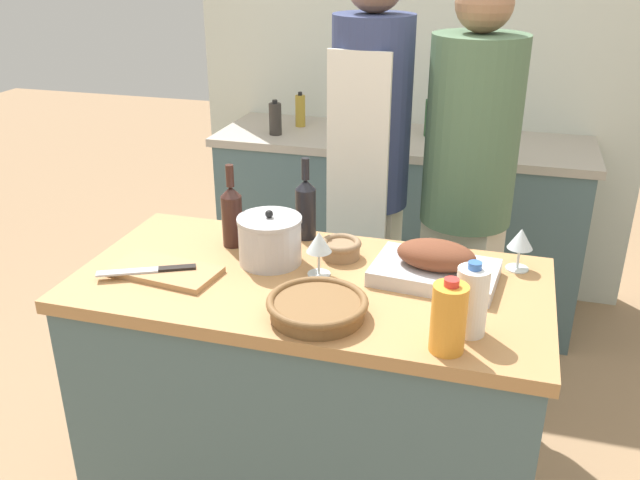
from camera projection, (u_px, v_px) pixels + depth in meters
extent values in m
cube|color=#4C666B|center=(311.00, 411.00, 2.19)|extent=(1.34, 0.67, 0.89)
cube|color=#B27F4C|center=(310.00, 284.00, 2.00)|extent=(1.38, 0.69, 0.04)
cube|color=#4C666B|center=(398.00, 228.00, 3.57)|extent=(1.81, 0.58, 0.90)
cube|color=#ADA393|center=(402.00, 141.00, 3.38)|extent=(1.86, 0.60, 0.04)
cube|color=silver|center=(417.00, 57.00, 3.54)|extent=(2.36, 0.10, 2.55)
cube|color=#BCBCC1|center=(435.00, 273.00, 1.98)|extent=(0.37, 0.27, 0.04)
ellipsoid|color=brown|center=(436.00, 255.00, 1.95)|extent=(0.24, 0.16, 0.08)
cylinder|color=brown|center=(317.00, 309.00, 1.78)|extent=(0.25, 0.25, 0.04)
torus|color=brown|center=(317.00, 302.00, 1.77)|extent=(0.27, 0.27, 0.02)
cube|color=#AD7F51|center=(165.00, 271.00, 2.02)|extent=(0.34, 0.20, 0.02)
cylinder|color=#B7B7BC|center=(270.00, 242.00, 2.07)|extent=(0.19, 0.19, 0.14)
cylinder|color=#B7B7BC|center=(269.00, 219.00, 2.04)|extent=(0.20, 0.20, 0.01)
sphere|color=black|center=(269.00, 214.00, 2.03)|extent=(0.02, 0.02, 0.02)
cylinder|color=#846647|center=(341.00, 250.00, 2.12)|extent=(0.12, 0.12, 0.05)
torus|color=#846647|center=(341.00, 243.00, 2.11)|extent=(0.13, 0.13, 0.02)
cylinder|color=orange|center=(448.00, 318.00, 1.61)|extent=(0.09, 0.09, 0.18)
cylinder|color=red|center=(452.00, 283.00, 1.57)|extent=(0.04, 0.04, 0.02)
cylinder|color=white|center=(471.00, 301.00, 1.68)|extent=(0.08, 0.08, 0.18)
cylinder|color=#3360B2|center=(475.00, 266.00, 1.64)|extent=(0.03, 0.03, 0.02)
cylinder|color=black|center=(306.00, 214.00, 2.23)|extent=(0.07, 0.07, 0.17)
cone|color=black|center=(306.00, 184.00, 2.19)|extent=(0.07, 0.07, 0.03)
cylinder|color=black|center=(305.00, 169.00, 2.17)|extent=(0.03, 0.03, 0.07)
cylinder|color=#381E19|center=(232.00, 221.00, 2.18)|extent=(0.07, 0.07, 0.17)
cone|color=#381E19|center=(231.00, 191.00, 2.14)|extent=(0.07, 0.07, 0.03)
cylinder|color=#381E19|center=(230.00, 176.00, 2.12)|extent=(0.03, 0.03, 0.07)
cylinder|color=silver|center=(319.00, 274.00, 2.01)|extent=(0.07, 0.07, 0.00)
cylinder|color=silver|center=(319.00, 262.00, 2.00)|extent=(0.01, 0.01, 0.07)
cone|color=silver|center=(319.00, 242.00, 1.97)|extent=(0.08, 0.08, 0.06)
cylinder|color=silver|center=(517.00, 268.00, 2.05)|extent=(0.07, 0.07, 0.00)
cylinder|color=silver|center=(518.00, 258.00, 2.03)|extent=(0.01, 0.01, 0.07)
cone|color=silver|center=(521.00, 238.00, 2.01)|extent=(0.08, 0.08, 0.06)
cube|color=#B7B7BC|center=(127.00, 272.00, 1.99)|extent=(0.17, 0.11, 0.01)
cube|color=black|center=(177.00, 268.00, 2.01)|extent=(0.11, 0.07, 0.01)
cylinder|color=#234C28|center=(431.00, 118.00, 3.37)|extent=(0.07, 0.07, 0.18)
cylinder|color=black|center=(433.00, 98.00, 3.33)|extent=(0.03, 0.03, 0.02)
cylinder|color=#B28E2D|center=(300.00, 111.00, 3.54)|extent=(0.05, 0.05, 0.16)
cylinder|color=black|center=(300.00, 94.00, 3.51)|extent=(0.02, 0.02, 0.02)
cylinder|color=#332D28|center=(275.00, 119.00, 3.39)|extent=(0.06, 0.06, 0.16)
cylinder|color=black|center=(275.00, 102.00, 3.36)|extent=(0.03, 0.03, 0.02)
cube|color=beige|center=(365.00, 297.00, 2.90)|extent=(0.26, 0.19, 0.87)
cylinder|color=navy|center=(371.00, 113.00, 2.58)|extent=(0.31, 0.31, 0.73)
cube|color=silver|center=(357.00, 176.00, 2.54)|extent=(0.24, 0.04, 0.92)
cube|color=beige|center=(456.00, 313.00, 2.81)|extent=(0.33, 0.27, 0.84)
cylinder|color=#4C6B4C|center=(473.00, 132.00, 2.50)|extent=(0.35, 0.35, 0.70)
sphere|color=#996B4C|center=(485.00, 3.00, 2.31)|extent=(0.20, 0.20, 0.20)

